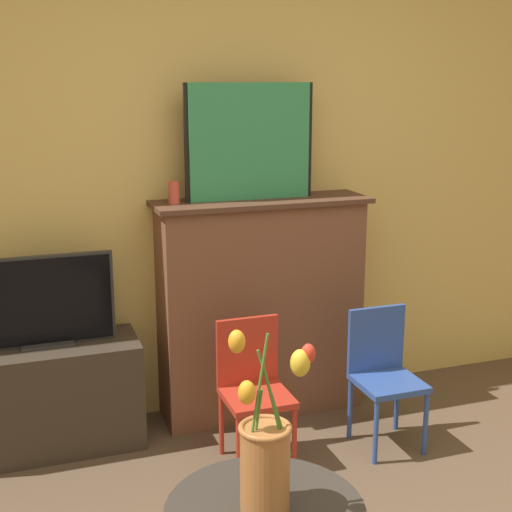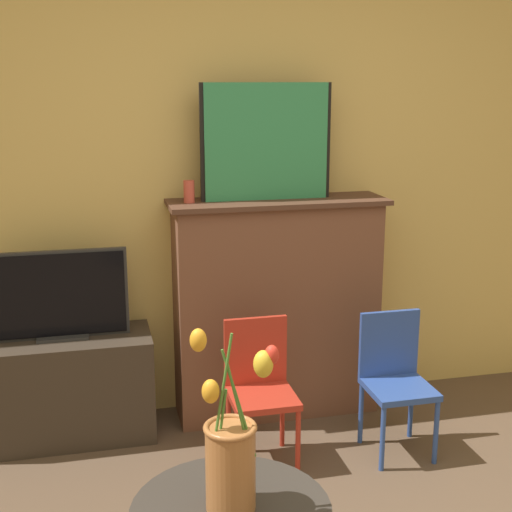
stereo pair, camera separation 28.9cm
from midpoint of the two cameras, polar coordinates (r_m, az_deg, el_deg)
The scene contains 9 objects.
wall_back at distance 3.77m, azimuth -5.18°, elevation 7.50°, with size 8.00×0.06×2.70m.
fireplace_mantel at distance 3.80m, azimuth -1.80°, elevation -3.98°, with size 1.13×0.35×1.17m.
painting at distance 3.62m, azimuth -2.80°, elevation 9.09°, with size 0.67×0.03×0.58m.
mantel_candle at distance 3.55m, azimuth -8.92°, elevation 5.00°, with size 0.05×0.05×0.11m.
tv_stand at distance 3.72m, azimuth -18.23°, elevation -10.68°, with size 0.85×0.38×0.53m.
tv_monitor at distance 3.55m, azimuth -18.82°, elevation -3.58°, with size 0.65×0.12×0.44m.
chair_red at distance 3.40m, azimuth -2.71°, elevation -10.11°, with size 0.30×0.30×0.68m.
chair_blue at distance 3.57m, azimuth 7.86°, elevation -8.97°, with size 0.30×0.30×0.68m.
vase_tulips at distance 2.11m, azimuth -3.28°, elevation -15.74°, with size 0.24×0.16×0.57m.
Camera 1 is at (-1.05, -1.46, 1.77)m, focal length 50.00 mm.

